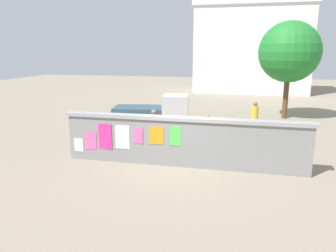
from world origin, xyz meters
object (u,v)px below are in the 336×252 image
at_px(bicycle_near, 260,139).
at_px(bicycle_far, 212,146).
at_px(motorcycle, 221,125).
at_px(person_bystander, 255,115).
at_px(auto_rickshaw_truck, 155,114).
at_px(person_walking, 154,125).
at_px(tree_roadside, 289,52).

bearing_deg(bicycle_near, bicycle_far, -141.27).
distance_m(motorcycle, person_bystander, 1.63).
bearing_deg(auto_rickshaw_truck, person_bystander, 5.87).
bearing_deg(bicycle_near, person_bystander, 95.39).
xyz_separation_m(bicycle_near, bicycle_far, (-1.83, -1.47, 0.00)).
bearing_deg(bicycle_far, auto_rickshaw_truck, 135.89).
height_order(person_walking, tree_roadside, tree_roadside).
distance_m(bicycle_near, person_bystander, 2.10).
height_order(bicycle_far, person_walking, person_walking).
distance_m(auto_rickshaw_truck, motorcycle, 3.23).
height_order(auto_rickshaw_truck, person_bystander, auto_rickshaw_truck).
height_order(motorcycle, bicycle_near, bicycle_near).
xyz_separation_m(person_walking, person_bystander, (4.05, 3.11, 0.00)).
relative_size(bicycle_near, person_walking, 1.04).
bearing_deg(bicycle_near, motorcycle, 134.68).
height_order(auto_rickshaw_truck, bicycle_far, auto_rickshaw_truck).
height_order(auto_rickshaw_truck, bicycle_near, auto_rickshaw_truck).
bearing_deg(bicycle_near, person_walking, -165.31).
height_order(bicycle_far, tree_roadside, tree_roadside).
bearing_deg(tree_roadside, motorcycle, -125.37).
bearing_deg(person_walking, person_bystander, 37.48).
distance_m(auto_rickshaw_truck, bicycle_near, 5.15).
xyz_separation_m(auto_rickshaw_truck, bicycle_far, (3.07, -2.98, -0.54)).
bearing_deg(bicycle_far, tree_roadside, 66.23).
relative_size(bicycle_far, person_bystander, 1.03).
bearing_deg(auto_rickshaw_truck, person_walking, -75.92).
bearing_deg(tree_roadside, person_bystander, -112.54).
relative_size(motorcycle, bicycle_near, 1.13).
distance_m(auto_rickshaw_truck, person_walking, 2.70).
relative_size(auto_rickshaw_truck, bicycle_far, 2.27).
xyz_separation_m(auto_rickshaw_truck, person_bystander, (4.71, 0.48, 0.09)).
xyz_separation_m(auto_rickshaw_truck, tree_roadside, (6.58, 5.00, 2.93)).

